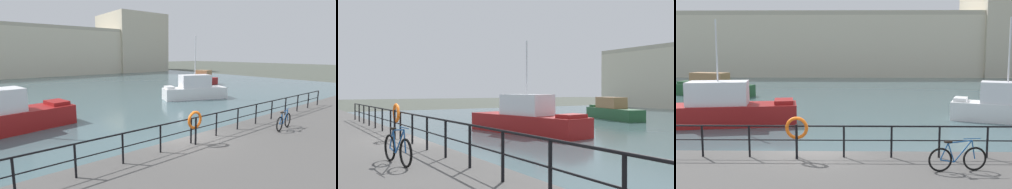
{
  "view_description": "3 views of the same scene",
  "coord_description": "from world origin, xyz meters",
  "views": [
    {
      "loc": [
        -7.39,
        -7.94,
        4.67
      ],
      "look_at": [
        2.13,
        3.98,
        2.22
      ],
      "focal_mm": 26.91,
      "sensor_mm": 36.0,
      "label": 1
    },
    {
      "loc": [
        13.84,
        -4.56,
        2.9
      ],
      "look_at": [
        1.5,
        2.92,
        2.76
      ],
      "focal_mm": 38.8,
      "sensor_mm": 36.0,
      "label": 2
    },
    {
      "loc": [
        1.36,
        -13.05,
        4.61
      ],
      "look_at": [
        1.07,
        3.14,
        2.66
      ],
      "focal_mm": 40.71,
      "sensor_mm": 36.0,
      "label": 3
    }
  ],
  "objects": [
    {
      "name": "ground_plane",
      "position": [
        0.0,
        0.0,
        0.0
      ],
      "size": [
        240.0,
        240.0,
        0.0
      ],
      "primitive_type": "plane",
      "color": "#4C5147"
    },
    {
      "name": "harbor_building",
      "position": [
        7.23,
        54.55,
        5.61
      ],
      "size": [
        72.85,
        15.67,
        15.23
      ],
      "color": "beige",
      "rests_on": "ground_plane"
    },
    {
      "name": "quay_railing",
      "position": [
        0.35,
        -0.75,
        1.76
      ],
      "size": [
        23.66,
        0.07,
        1.08
      ],
      "color": "black",
      "rests_on": "quay_promenade"
    },
    {
      "name": "water_basin",
      "position": [
        0.0,
        30.2,
        0.01
      ],
      "size": [
        80.0,
        60.0,
        0.01
      ],
      "primitive_type": "cube",
      "color": "#476066",
      "rests_on": "ground_plane"
    },
    {
      "name": "life_ring_stand",
      "position": [
        -0.4,
        -0.93,
        2.0
      ],
      "size": [
        0.75,
        0.16,
        1.4
      ],
      "color": "black",
      "rests_on": "quay_promenade"
    },
    {
      "name": "moored_green_narrowboat",
      "position": [
        20.8,
        18.96,
        0.76
      ],
      "size": [
        6.06,
        4.04,
        2.23
      ],
      "rotation": [
        0.0,
        0.0,
        3.39
      ],
      "color": "maroon",
      "rests_on": "water_basin"
    },
    {
      "name": "moored_white_yacht",
      "position": [
        11.16,
        10.82,
        1.01
      ],
      "size": [
        6.91,
        4.19,
        6.54
      ],
      "rotation": [
        0.0,
        0.0,
        2.77
      ],
      "color": "white",
      "rests_on": "water_basin"
    },
    {
      "name": "parked_bicycle",
      "position": [
        4.5,
        -2.14,
        1.41
      ],
      "size": [
        1.76,
        0.28,
        0.98
      ],
      "rotation": [
        0.0,
        0.0,
        0.12
      ],
      "color": "black",
      "rests_on": "quay_promenade"
    }
  ]
}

